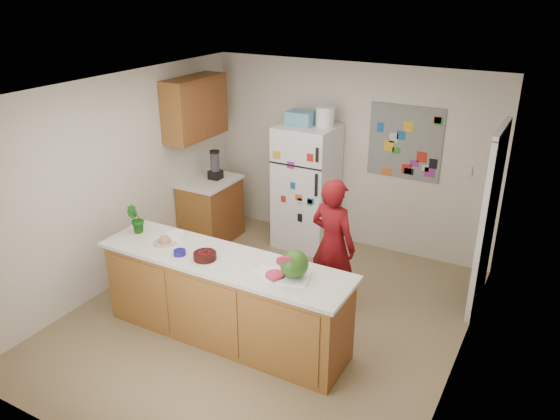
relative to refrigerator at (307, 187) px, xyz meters
The scene contains 26 objects.
floor 2.12m from the refrigerator, 76.54° to the right, with size 4.00×4.50×0.02m, color brown.
wall_back 0.71m from the refrigerator, 40.18° to the left, with size 4.00×0.02×2.50m, color beige.
wall_left 2.48m from the refrigerator, 129.69° to the right, with size 0.02×4.50×2.50m, color beige.
wall_right 3.12m from the refrigerator, 37.39° to the right, with size 0.02×4.50×2.50m, color beige.
ceiling 2.55m from the refrigerator, 76.54° to the right, with size 4.00×4.50×0.02m, color white.
doorway 2.48m from the refrigerator, 10.01° to the right, with size 0.03×0.85×2.04m, color black.
peninsula_base 2.43m from the refrigerator, 84.00° to the right, with size 2.60×0.62×0.88m, color brown.
peninsula_top 2.39m from the refrigerator, 84.00° to the right, with size 2.68×0.70×0.04m, color silver.
side_counter_base 1.41m from the refrigerator, 156.86° to the right, with size 0.60×0.80×0.86m, color brown.
side_counter_top 1.35m from the refrigerator, 156.86° to the right, with size 0.64×0.84×0.04m, color silver.
upper_cabinets 1.82m from the refrigerator, 157.05° to the right, with size 0.35×1.00×0.80m, color brown.
refrigerator is the anchor object (origin of this frame).
fridge_top_bin 0.95m from the refrigerator, behind, with size 0.35×0.28×0.18m, color #5999B2.
photo_collage 1.43m from the refrigerator, 16.61° to the left, with size 0.95×0.01×0.95m, color slate.
person 1.62m from the refrigerator, 53.45° to the right, with size 0.56×0.37×1.54m, color #630B10.
blender_appliance 1.29m from the refrigerator, 159.51° to the right, with size 0.13×0.13×0.38m, color black.
cutting_board 2.59m from the refrigerator, 67.74° to the right, with size 0.41×0.31×0.01m, color white.
watermelon 2.60m from the refrigerator, 66.34° to the right, with size 0.27×0.27×0.27m, color #225D17.
watermelon_slice 2.60m from the refrigerator, 70.25° to the right, with size 0.17×0.17×0.02m, color #D1344A.
cherry_bowl 2.47m from the refrigerator, 87.61° to the right, with size 0.23×0.23×0.07m, color black.
white_bowl 2.30m from the refrigerator, 101.14° to the right, with size 0.20×0.20×0.06m, color white.
cobalt_bowl 2.53m from the refrigerator, 93.89° to the right, with size 0.12×0.12×0.05m, color navy.
plate 2.43m from the refrigerator, 101.17° to the right, with size 0.24×0.24×0.02m, color beige.
paper_towel 2.51m from the refrigerator, 72.69° to the right, with size 0.17×0.15×0.02m, color silver.
keys 2.68m from the refrigerator, 70.49° to the right, with size 0.10×0.04×0.01m, color gray.
potted_plant 2.51m from the refrigerator, 111.22° to the right, with size 0.17×0.14×0.31m, color #0F440D.
Camera 1 is at (2.59, -4.40, 3.46)m, focal length 35.00 mm.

